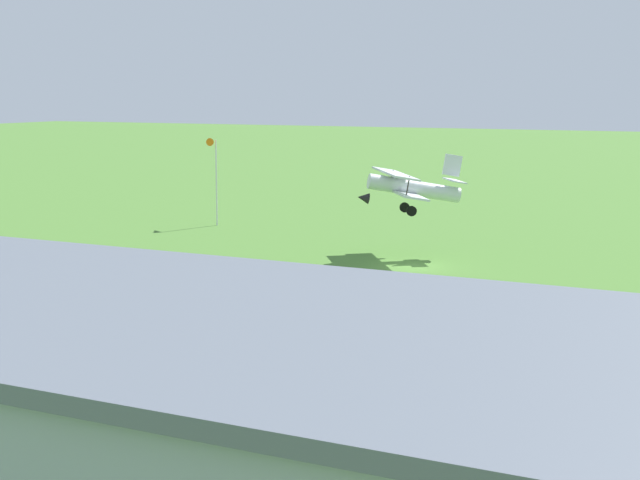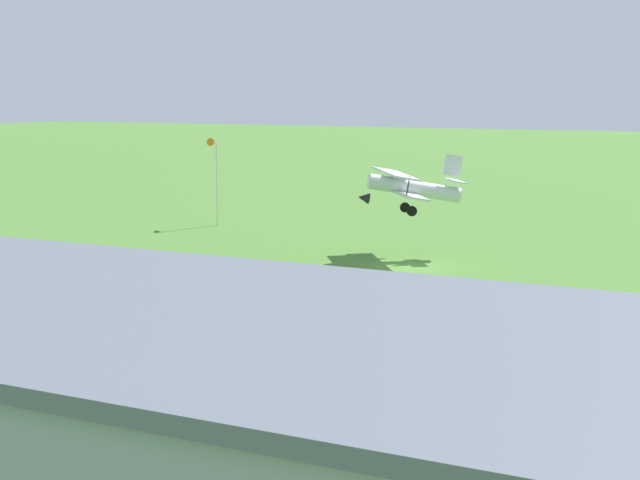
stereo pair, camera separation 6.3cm
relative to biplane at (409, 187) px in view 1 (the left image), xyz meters
name	(u,v)px [view 1 (the left image)]	position (x,y,z in m)	size (l,w,h in m)	color
ground_plane	(413,266)	(-1.42, 2.98, -4.44)	(400.00, 400.00, 0.00)	#47752D
biplane	(409,187)	(0.00, 0.00, 0.00)	(6.93, 7.17, 3.78)	silver
person_crossing_taxiway	(611,377)	(-16.37, 23.90, -3.62)	(0.39, 0.39, 1.64)	beige
windsock	(209,149)	(19.09, -7.07, 1.49)	(1.43, 1.34, 6.76)	silver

